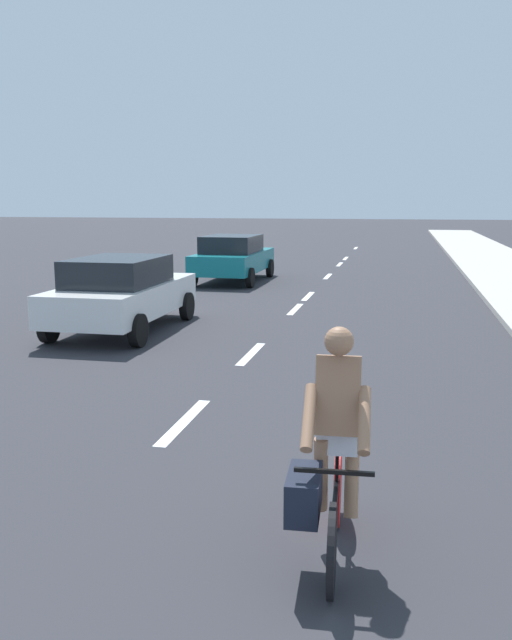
# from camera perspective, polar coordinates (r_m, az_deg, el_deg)

# --- Properties ---
(ground_plane) EXTENTS (160.00, 160.00, 0.00)m
(ground_plane) POSITION_cam_1_polar(r_m,az_deg,el_deg) (19.61, 4.62, 2.17)
(ground_plane) COLOR #2D2D33
(lane_stripe_2) EXTENTS (0.16, 1.80, 0.01)m
(lane_stripe_2) POSITION_cam_1_polar(r_m,az_deg,el_deg) (8.49, -6.18, -8.63)
(lane_stripe_2) COLOR white
(lane_stripe_2) RESTS_ON ground
(lane_stripe_3) EXTENTS (0.16, 1.80, 0.01)m
(lane_stripe_3) POSITION_cam_1_polar(r_m,az_deg,el_deg) (12.03, -0.42, -2.91)
(lane_stripe_3) COLOR white
(lane_stripe_3) RESTS_ON ground
(lane_stripe_4) EXTENTS (0.16, 1.80, 0.01)m
(lane_stripe_4) POSITION_cam_1_polar(r_m,az_deg,el_deg) (16.95, 3.38, 0.93)
(lane_stripe_4) COLOR white
(lane_stripe_4) RESTS_ON ground
(lane_stripe_5) EXTENTS (0.16, 1.80, 0.01)m
(lane_stripe_5) POSITION_cam_1_polar(r_m,az_deg,el_deg) (19.28, 4.49, 2.05)
(lane_stripe_5) COLOR white
(lane_stripe_5) RESTS_ON ground
(lane_stripe_6) EXTENTS (0.16, 1.80, 0.01)m
(lane_stripe_6) POSITION_cam_1_polar(r_m,az_deg,el_deg) (24.39, 6.16, 3.74)
(lane_stripe_6) COLOR white
(lane_stripe_6) RESTS_ON ground
(lane_stripe_7) EXTENTS (0.16, 1.80, 0.01)m
(lane_stripe_7) POSITION_cam_1_polar(r_m,az_deg,el_deg) (29.05, 7.18, 4.76)
(lane_stripe_7) COLOR white
(lane_stripe_7) RESTS_ON ground
(lane_stripe_8) EXTENTS (0.16, 1.80, 0.01)m
(lane_stripe_8) POSITION_cam_1_polar(r_m,az_deg,el_deg) (32.05, 7.68, 5.25)
(lane_stripe_8) COLOR white
(lane_stripe_8) RESTS_ON ground
(lane_stripe_9) EXTENTS (0.16, 1.80, 0.01)m
(lane_stripe_9) POSITION_cam_1_polar(r_m,az_deg,el_deg) (39.08, 8.54, 6.11)
(lane_stripe_9) COLOR white
(lane_stripe_9) RESTS_ON ground
(cyclist) EXTENTS (0.64, 1.71, 1.82)m
(cyclist) POSITION_cam_1_polar(r_m,az_deg,el_deg) (5.17, 6.34, -11.50)
(cyclist) COLOR black
(cyclist) RESTS_ON ground
(parked_car_white) EXTENTS (2.05, 4.40, 1.57)m
(parked_car_white) POSITION_cam_1_polar(r_m,az_deg,el_deg) (14.30, -11.42, 2.40)
(parked_car_white) COLOR white
(parked_car_white) RESTS_ON ground
(parked_car_teal) EXTENTS (2.12, 4.55, 1.57)m
(parked_car_teal) POSITION_cam_1_polar(r_m,az_deg,el_deg) (22.67, -1.98, 5.43)
(parked_car_teal) COLOR #14727A
(parked_car_teal) RESTS_ON ground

